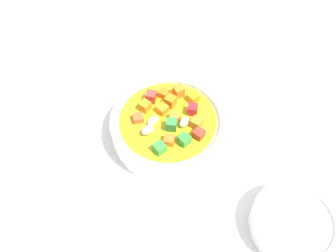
# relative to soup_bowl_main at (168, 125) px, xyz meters

# --- Properties ---
(ground_plane) EXTENTS (1.40, 1.40, 0.02)m
(ground_plane) POSITION_rel_soup_bowl_main_xyz_m (-0.00, -0.00, -0.04)
(ground_plane) COLOR silver
(soup_bowl_main) EXTENTS (0.20, 0.20, 0.07)m
(soup_bowl_main) POSITION_rel_soup_bowl_main_xyz_m (0.00, 0.00, 0.00)
(soup_bowl_main) COLOR white
(soup_bowl_main) RESTS_ON ground_plane
(spoon) EXTENTS (0.22, 0.04, 0.01)m
(spoon) POSITION_rel_soup_bowl_main_xyz_m (0.06, 0.18, -0.02)
(spoon) COLOR silver
(spoon) RESTS_ON ground_plane
(side_bowl_small) EXTENTS (0.13, 0.13, 0.04)m
(side_bowl_small) POSITION_rel_soup_bowl_main_xyz_m (0.18, -0.18, -0.01)
(side_bowl_small) COLOR white
(side_bowl_small) RESTS_ON ground_plane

